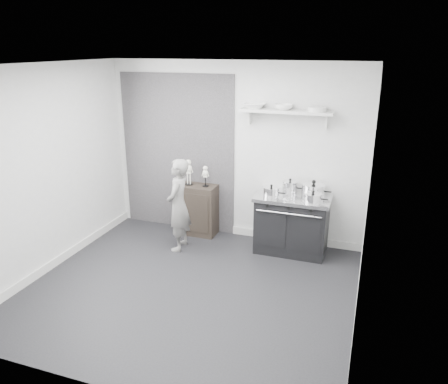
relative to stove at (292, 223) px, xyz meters
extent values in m
plane|color=black|center=(-1.00, -1.48, -0.43)|extent=(4.00, 4.00, 0.00)
cube|color=beige|center=(-1.00, 0.32, 0.92)|extent=(4.00, 0.02, 2.70)
cube|color=beige|center=(-1.00, -3.28, 0.92)|extent=(4.00, 0.02, 2.70)
cube|color=beige|center=(-3.00, -1.48, 0.92)|extent=(0.02, 3.60, 2.70)
cube|color=beige|center=(1.00, -1.48, 0.92)|extent=(0.02, 3.60, 2.70)
cube|color=silver|center=(-1.00, -1.48, 2.27)|extent=(4.00, 3.60, 0.02)
cube|color=black|center=(-1.95, 0.31, 0.82)|extent=(1.90, 0.02, 2.50)
cube|color=silver|center=(0.00, 0.30, -0.37)|extent=(2.00, 0.03, 0.12)
cube|color=silver|center=(-2.98, -1.48, -0.37)|extent=(0.03, 3.60, 0.12)
cube|color=silver|center=(-0.20, 0.19, 1.59)|extent=(1.30, 0.26, 0.04)
cube|color=silver|center=(-0.75, 0.26, 1.47)|extent=(0.03, 0.12, 0.20)
cube|color=silver|center=(0.35, 0.26, 1.47)|extent=(0.03, 0.12, 0.20)
cube|color=black|center=(0.00, 0.00, -0.03)|extent=(1.01, 0.60, 0.80)
cube|color=silver|center=(0.00, 0.00, 0.40)|extent=(1.07, 0.64, 0.05)
cube|color=black|center=(-0.24, -0.30, -0.01)|extent=(0.42, 0.02, 0.52)
cube|color=black|center=(0.24, -0.30, -0.01)|extent=(0.42, 0.02, 0.52)
cylinder|color=silver|center=(0.00, -0.33, 0.27)|extent=(0.90, 0.02, 0.02)
cylinder|color=black|center=(-0.30, -0.31, 0.35)|extent=(0.04, 0.03, 0.04)
cylinder|color=black|center=(0.00, -0.31, 0.35)|extent=(0.04, 0.03, 0.04)
cylinder|color=black|center=(0.30, -0.31, 0.35)|extent=(0.04, 0.03, 0.04)
cube|color=black|center=(-1.55, 0.13, -0.03)|extent=(0.62, 0.36, 0.81)
imported|color=slate|center=(-1.59, -0.47, 0.26)|extent=(0.38, 0.53, 1.38)
cylinder|color=white|center=(-0.30, -0.10, 0.48)|extent=(0.23, 0.23, 0.12)
cylinder|color=white|center=(-0.30, -0.10, 0.55)|extent=(0.23, 0.23, 0.01)
sphere|color=black|center=(-0.30, -0.10, 0.58)|extent=(0.04, 0.04, 0.04)
cylinder|color=black|center=(-0.15, -0.10, 0.48)|extent=(0.10, 0.02, 0.02)
cylinder|color=white|center=(-0.08, 0.14, 0.50)|extent=(0.22, 0.22, 0.16)
cylinder|color=white|center=(-0.08, 0.14, 0.59)|extent=(0.23, 0.23, 0.02)
sphere|color=black|center=(-0.08, 0.14, 0.62)|extent=(0.04, 0.04, 0.04)
cylinder|color=black|center=(0.07, 0.14, 0.50)|extent=(0.10, 0.02, 0.02)
cylinder|color=white|center=(0.26, 0.12, 0.50)|extent=(0.33, 0.33, 0.16)
cylinder|color=white|center=(0.26, 0.12, 0.59)|extent=(0.34, 0.34, 0.02)
sphere|color=black|center=(0.26, 0.12, 0.63)|extent=(0.06, 0.06, 0.06)
cylinder|color=black|center=(0.46, 0.12, 0.50)|extent=(0.10, 0.02, 0.02)
cylinder|color=white|center=(0.29, -0.16, 0.48)|extent=(0.24, 0.24, 0.11)
cylinder|color=white|center=(0.29, -0.16, 0.54)|extent=(0.25, 0.25, 0.01)
sphere|color=black|center=(0.29, -0.16, 0.57)|extent=(0.04, 0.04, 0.04)
cylinder|color=black|center=(0.45, -0.16, 0.48)|extent=(0.10, 0.02, 0.02)
imported|color=white|center=(-0.65, 0.19, 1.65)|extent=(0.30, 0.30, 0.07)
imported|color=white|center=(-0.23, 0.19, 1.65)|extent=(0.25, 0.25, 0.08)
cylinder|color=silver|center=(0.23, 0.19, 1.64)|extent=(0.25, 0.25, 0.06)
camera|label=1|loc=(1.00, -5.87, 2.47)|focal=35.00mm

